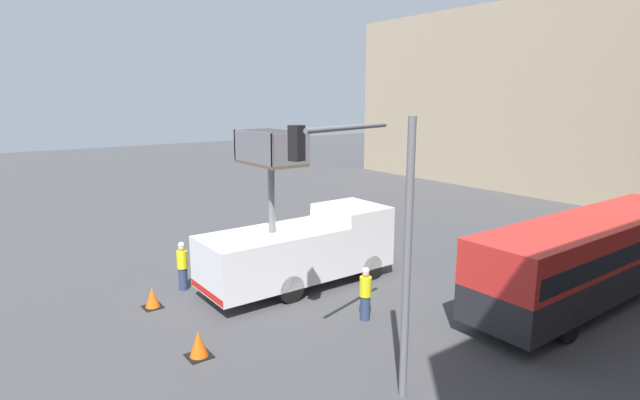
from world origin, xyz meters
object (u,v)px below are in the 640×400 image
Objects in this scene: city_bus at (594,252)px; traffic_cone_mid_road at (199,345)px; utility_truck at (302,246)px; traffic_light_pole at (366,208)px; road_worker_near_truck at (182,266)px; road_worker_directing at (365,294)px; traffic_cone_near_truck at (152,298)px.

traffic_cone_mid_road is (-4.42, -12.47, -1.39)m from city_bus.
utility_truck is 1.12× the size of traffic_light_pole.
traffic_cone_mid_road is at bearing -140.95° from traffic_light_pole.
city_bus is 14.43m from road_worker_near_truck.
road_worker_directing is (-2.56, 2.34, -3.52)m from traffic_light_pole.
city_bus reaches higher than road_worker_directing.
traffic_light_pole is 8.97m from traffic_cone_near_truck.
road_worker_near_truck is 6.91m from road_worker_directing.
traffic_light_pole is 8.81× the size of traffic_cone_mid_road.
utility_truck is 4.22× the size of road_worker_directing.
road_worker_near_truck is (-2.15, -3.80, -0.60)m from utility_truck.
road_worker_near_truck is (-9.33, -10.98, -0.83)m from city_bus.
city_bus is 8.13m from road_worker_directing.
city_bus is at bearing 55.86° from traffic_cone_near_truck.
city_bus is 6.37× the size of road_worker_near_truck.
traffic_light_pole is at bearing -21.44° from utility_truck.
traffic_light_pole is 9.39× the size of traffic_cone_near_truck.
utility_truck is 4.41m from road_worker_near_truck.
traffic_cone_mid_road is at bearing -88.07° from road_worker_directing.
utility_truck reaches higher than city_bus.
utility_truck is 4.04× the size of road_worker_near_truck.
traffic_cone_mid_road is (-0.94, -5.18, -0.51)m from road_worker_directing.
traffic_light_pole is (-0.92, -9.63, 2.64)m from city_bus.
traffic_light_pole is 4.94m from road_worker_directing.
road_worker_directing is 7.13m from traffic_cone_near_truck.
utility_truck is at bearing -113.27° from road_worker_near_truck.
traffic_light_pole reaches higher than traffic_cone_near_truck.
city_bus is 1.77× the size of traffic_light_pole.
traffic_cone_mid_road is at bearing -62.51° from utility_truck.
traffic_light_pole is at bearing -164.69° from road_worker_near_truck.
traffic_light_pole is 3.60× the size of road_worker_near_truck.
utility_truck is at bearing 117.49° from traffic_cone_mid_road.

